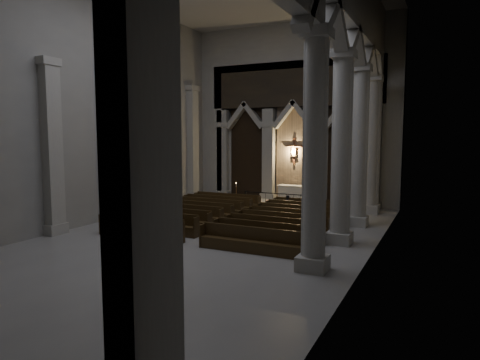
{
  "coord_description": "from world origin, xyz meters",
  "views": [
    {
      "loc": [
        9.44,
        -16.32,
        4.57
      ],
      "look_at": [
        0.09,
        3.0,
        2.33
      ],
      "focal_mm": 32.0,
      "sensor_mm": 36.0,
      "label": 1
    }
  ],
  "objects_px": {
    "pews": "(236,220)",
    "candle_stand_left": "(236,199)",
    "altar_rail": "(279,198)",
    "candle_stand_right": "(337,204)",
    "altar": "(293,193)",
    "worshipper": "(287,206)"
  },
  "relations": [
    {
      "from": "pews",
      "to": "candle_stand_left",
      "type": "bearing_deg",
      "value": 116.29
    },
    {
      "from": "altar_rail",
      "to": "candle_stand_right",
      "type": "xyz_separation_m",
      "value": [
        3.48,
        0.86,
        -0.24
      ]
    },
    {
      "from": "candle_stand_left",
      "to": "altar",
      "type": "bearing_deg",
      "value": 34.94
    },
    {
      "from": "candle_stand_right",
      "to": "pews",
      "type": "distance_m",
      "value": 7.84
    },
    {
      "from": "altar",
      "to": "candle_stand_right",
      "type": "distance_m",
      "value": 3.55
    },
    {
      "from": "candle_stand_right",
      "to": "pews",
      "type": "bearing_deg",
      "value": -116.33
    },
    {
      "from": "pews",
      "to": "worshipper",
      "type": "distance_m",
      "value": 3.98
    },
    {
      "from": "altar",
      "to": "candle_stand_left",
      "type": "xyz_separation_m",
      "value": [
        -3.21,
        -2.24,
        -0.28
      ]
    },
    {
      "from": "candle_stand_left",
      "to": "worshipper",
      "type": "height_order",
      "value": "candle_stand_left"
    },
    {
      "from": "altar_rail",
      "to": "pews",
      "type": "height_order",
      "value": "pews"
    },
    {
      "from": "altar",
      "to": "pews",
      "type": "height_order",
      "value": "altar"
    },
    {
      "from": "candle_stand_right",
      "to": "candle_stand_left",
      "type": "bearing_deg",
      "value": -171.94
    },
    {
      "from": "candle_stand_left",
      "to": "altar_rail",
      "type": "bearing_deg",
      "value": 1.11
    },
    {
      "from": "pews",
      "to": "candle_stand_right",
      "type": "bearing_deg",
      "value": 63.67
    },
    {
      "from": "altar",
      "to": "altar_rail",
      "type": "bearing_deg",
      "value": -95.08
    },
    {
      "from": "altar_rail",
      "to": "candle_stand_left",
      "type": "distance_m",
      "value": 3.02
    },
    {
      "from": "altar",
      "to": "worshipper",
      "type": "bearing_deg",
      "value": -75.24
    },
    {
      "from": "worshipper",
      "to": "candle_stand_left",
      "type": "bearing_deg",
      "value": 172.66
    },
    {
      "from": "altar_rail",
      "to": "worshipper",
      "type": "relative_size",
      "value": 4.02
    },
    {
      "from": "altar",
      "to": "candle_stand_right",
      "type": "xyz_separation_m",
      "value": [
        3.28,
        -1.32,
        -0.3
      ]
    },
    {
      "from": "candle_stand_left",
      "to": "worshipper",
      "type": "bearing_deg",
      "value": -28.41
    },
    {
      "from": "altar",
      "to": "candle_stand_left",
      "type": "height_order",
      "value": "candle_stand_left"
    }
  ]
}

